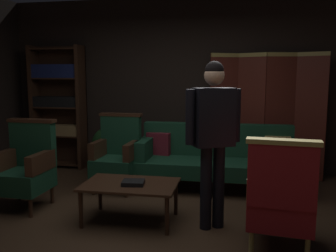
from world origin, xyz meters
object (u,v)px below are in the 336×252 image
Objects in this scene: bookshelf at (58,104)px; armchair_wing_right at (26,167)px; armchair_gilt_accent at (281,197)px; armchair_wing_left at (117,154)px; velvet_couch at (216,156)px; standing_figure at (213,130)px; book_black_cloth at (133,183)px; potted_plant at (106,148)px; folding_screen at (265,113)px; coffee_table at (130,187)px.

armchair_wing_right is (0.53, -1.89, -0.60)m from bookshelf.
bookshelf is at bearing 143.73° from armchair_gilt_accent.
armchair_gilt_accent and armchair_wing_left have the same top height.
armchair_wing_left and armchair_wing_right have the same top height.
velvet_couch is (2.70, -0.74, -0.63)m from bookshelf.
standing_figure is 1.01m from book_black_cloth.
armchair_wing_left is at bearing -59.37° from potted_plant.
armchair_wing_left is (-1.99, 1.42, 0.00)m from armchair_gilt_accent.
book_black_cloth is (-0.79, -1.38, -0.01)m from velvet_couch.
armchair_gilt_accent is 1.49m from book_black_cloth.
bookshelf is 1.97× the size of armchair_gilt_accent.
potted_plant is (0.97, -0.35, -0.66)m from bookshelf.
folding_screen is 1.83× the size of armchair_gilt_accent.
potted_plant is (-2.40, 2.12, -0.06)m from armchair_gilt_accent.
bookshelf is 4.22m from armchair_gilt_accent.
bookshelf is (-3.41, -0.01, 0.10)m from folding_screen.
velvet_couch is 2.12× the size of coffee_table.
armchair_wing_right reaches higher than potted_plant.
armchair_wing_left is 0.81m from potted_plant.
armchair_wing_right is (-2.88, -1.90, -0.50)m from folding_screen.
folding_screen reaches higher than armchair_wing_left.
velvet_couch is 2.45m from armchair_wing_right.
bookshelf is 2.89m from coffee_table.
armchair_gilt_accent is (0.67, -1.73, 0.04)m from velvet_couch.
velvet_couch is at bearing 12.92° from armchair_wing_left.
bookshelf reaches higher than armchair_wing_right.
folding_screen reaches higher than armchair_wing_right.
armchair_gilt_accent is at bearing -11.63° from armchair_wing_right.
folding_screen reaches higher than book_black_cloth.
bookshelf reaches higher than coffee_table.
standing_figure is (-0.67, -2.11, 0.04)m from folding_screen.
coffee_table is 1.36m from armchair_wing_right.
folding_screen is at bearing 89.04° from armchair_gilt_accent.
velvet_couch is 1.58m from coffee_table.
armchair_wing_left is at bearing 144.40° from armchair_gilt_accent.
armchair_wing_left reaches higher than book_black_cloth.
coffee_table is 0.96× the size of armchair_wing_left.
standing_figure is at bearing -0.56° from coffee_table.
folding_screen is at bearing 46.84° from velvet_couch.
armchair_wing_right reaches higher than book_black_cloth.
armchair_wing_right is at bearing -146.62° from folding_screen.
armchair_wing_left is 1.19m from armchair_wing_right.
armchair_gilt_accent is 0.61× the size of standing_figure.
folding_screen is at bearing 72.42° from standing_figure.
folding_screen is 2.34m from armchair_wing_left.
standing_figure is (2.21, -0.21, 0.54)m from armchair_wing_right.
standing_figure reaches higher than book_black_cloth.
coffee_table is 4.37× the size of book_black_cloth.
bookshelf is at bearing -179.80° from folding_screen.
armchair_wing_right is 0.61× the size of standing_figure.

